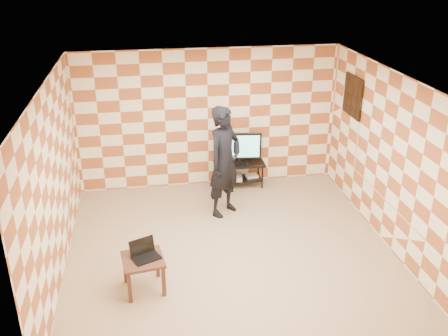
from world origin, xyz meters
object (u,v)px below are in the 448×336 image
Objects in this scene: side_table at (143,264)px; person at (225,162)px; tv_stand at (239,169)px; tv at (240,147)px.

side_table is 0.32× the size of person.
tv_stand and side_table have the same top height.
side_table is at bearing -122.56° from tv.
side_table is at bearing -122.53° from tv_stand.
tv is 1.36× the size of side_table.
tv_stand is 0.50× the size of person.
tv_stand is 1.16× the size of tv.
tv_stand is 1.57× the size of side_table.
side_table is (-1.91, -3.00, 0.05)m from tv_stand.
side_table is 2.53m from person.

